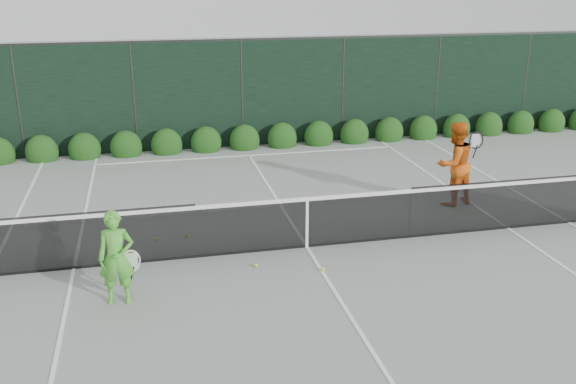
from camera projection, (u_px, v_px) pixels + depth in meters
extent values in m
plane|color=gray|center=(307.00, 247.00, 11.83)|extent=(80.00, 80.00, 0.00)
cube|color=black|center=(65.00, 242.00, 10.78)|extent=(4.40, 0.01, 1.02)
cube|color=black|center=(307.00, 223.00, 11.67)|extent=(4.00, 0.01, 0.96)
cube|color=black|center=(515.00, 204.00, 12.54)|extent=(4.40, 0.01, 1.02)
cube|color=white|center=(307.00, 199.00, 11.52)|extent=(12.80, 0.03, 0.07)
cube|color=black|center=(307.00, 246.00, 11.82)|extent=(12.80, 0.02, 0.04)
cube|color=white|center=(307.00, 224.00, 11.68)|extent=(0.05, 0.03, 0.91)
imported|color=green|center=(116.00, 258.00, 9.64)|extent=(0.56, 0.38, 1.48)
torus|color=white|center=(131.00, 261.00, 9.82)|extent=(0.30, 0.08, 0.30)
cylinder|color=black|center=(132.00, 275.00, 9.90)|extent=(0.10, 0.03, 0.30)
imported|color=#D65912|center=(454.00, 164.00, 13.73)|extent=(1.05, 0.91, 1.83)
torus|color=black|center=(476.00, 140.00, 13.44)|extent=(0.30, 0.07, 0.30)
cylinder|color=black|center=(475.00, 151.00, 13.52)|extent=(0.10, 0.03, 0.30)
cube|color=white|center=(569.00, 222.00, 12.98)|extent=(0.06, 23.77, 0.01)
cube|color=white|center=(74.00, 269.00, 10.96)|extent=(0.06, 23.77, 0.01)
cube|color=white|center=(508.00, 228.00, 12.69)|extent=(0.06, 23.77, 0.01)
cube|color=white|center=(224.00, 114.00, 22.78)|extent=(11.03, 0.06, 0.01)
cube|color=white|center=(249.00, 155.00, 17.72)|extent=(8.23, 0.06, 0.01)
cube|color=white|center=(307.00, 247.00, 11.82)|extent=(0.06, 12.80, 0.01)
cube|color=black|center=(242.00, 95.00, 18.25)|extent=(32.00, 0.06, 3.00)
cube|color=#262826|center=(240.00, 40.00, 17.75)|extent=(32.00, 0.06, 0.06)
cylinder|color=#262826|center=(18.00, 104.00, 16.99)|extent=(0.08, 0.08, 3.00)
cylinder|color=#262826|center=(134.00, 99.00, 17.62)|extent=(0.08, 0.08, 3.00)
cylinder|color=#262826|center=(242.00, 95.00, 18.25)|extent=(0.08, 0.08, 3.00)
cylinder|color=#262826|center=(342.00, 90.00, 18.88)|extent=(0.08, 0.08, 3.00)
cylinder|color=#262826|center=(437.00, 87.00, 19.51)|extent=(0.08, 0.08, 3.00)
cylinder|color=#262826|center=(525.00, 83.00, 20.14)|extent=(0.08, 0.08, 3.00)
ellipsoid|color=#163C10|center=(42.00, 152.00, 17.18)|extent=(0.86, 0.65, 0.94)
ellipsoid|color=#163C10|center=(85.00, 150.00, 17.42)|extent=(0.86, 0.65, 0.94)
ellipsoid|color=#163C10|center=(126.00, 147.00, 17.65)|extent=(0.86, 0.65, 0.94)
ellipsoid|color=#163C10|center=(167.00, 145.00, 17.88)|extent=(0.86, 0.65, 0.94)
ellipsoid|color=#163C10|center=(206.00, 143.00, 18.11)|extent=(0.86, 0.65, 0.94)
ellipsoid|color=#163C10|center=(245.00, 141.00, 18.34)|extent=(0.86, 0.65, 0.94)
ellipsoid|color=#163C10|center=(282.00, 139.00, 18.57)|extent=(0.86, 0.65, 0.94)
ellipsoid|color=#163C10|center=(319.00, 136.00, 18.80)|extent=(0.86, 0.65, 0.94)
ellipsoid|color=#163C10|center=(354.00, 134.00, 19.03)|extent=(0.86, 0.65, 0.94)
ellipsoid|color=#163C10|center=(389.00, 132.00, 19.27)|extent=(0.86, 0.65, 0.94)
ellipsoid|color=#163C10|center=(423.00, 131.00, 19.50)|extent=(0.86, 0.65, 0.94)
ellipsoid|color=#163C10|center=(456.00, 129.00, 19.73)|extent=(0.86, 0.65, 0.94)
ellipsoid|color=#163C10|center=(489.00, 127.00, 19.96)|extent=(0.86, 0.65, 0.94)
ellipsoid|color=#163C10|center=(521.00, 125.00, 20.19)|extent=(0.86, 0.65, 0.94)
ellipsoid|color=#163C10|center=(552.00, 123.00, 20.42)|extent=(0.86, 0.65, 0.94)
sphere|color=#C6DA30|center=(323.00, 269.00, 10.87)|extent=(0.07, 0.07, 0.07)
sphere|color=#C6DA30|center=(186.00, 236.00, 12.26)|extent=(0.07, 0.07, 0.07)
sphere|color=#C6DA30|center=(156.00, 239.00, 12.10)|extent=(0.07, 0.07, 0.07)
sphere|color=#C6DA30|center=(256.00, 265.00, 11.01)|extent=(0.07, 0.07, 0.07)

